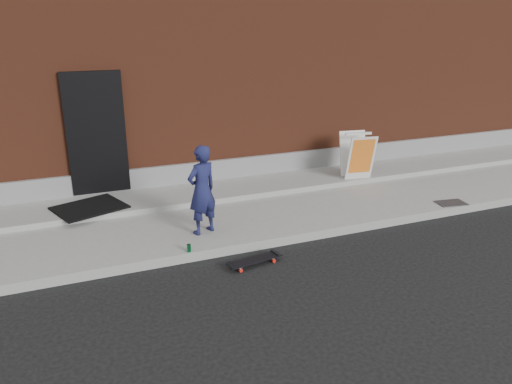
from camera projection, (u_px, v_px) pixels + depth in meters
name	position (u px, v px, depth m)	size (l,w,h in m)	color
ground	(293.00, 244.00, 7.93)	(80.00, 80.00, 0.00)	black
sidewalk	(257.00, 208.00, 9.22)	(20.00, 3.00, 0.15)	gray
apron	(240.00, 188.00, 9.97)	(20.00, 1.20, 0.10)	gray
building	(179.00, 54.00, 13.23)	(20.00, 8.10, 5.00)	brown
child	(202.00, 190.00, 7.77)	(0.52, 0.34, 1.43)	#1A1C49
skateboard	(254.00, 260.00, 7.24)	(0.83, 0.34, 0.09)	red
pizza_sign	(357.00, 155.00, 10.29)	(0.67, 0.76, 0.95)	silver
soda_can	(189.00, 248.00, 7.31)	(0.06, 0.06, 0.12)	#1B894A
doormat	(89.00, 208.00, 8.73)	(1.12, 0.91, 0.03)	black
utility_plate	(451.00, 203.00, 9.25)	(0.53, 0.34, 0.02)	#4A4A4E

